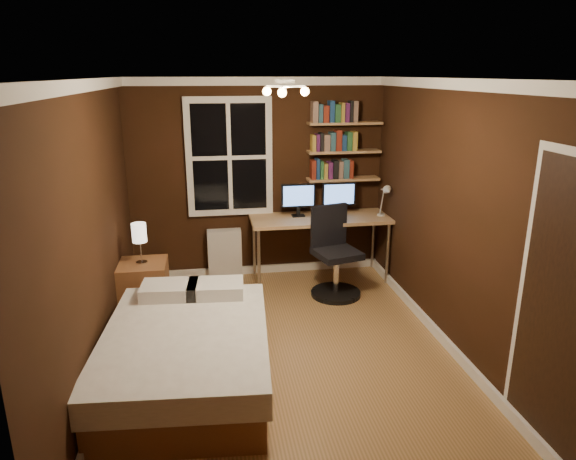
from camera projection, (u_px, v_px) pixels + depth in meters
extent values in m
plane|color=brown|center=(283.00, 353.00, 4.87)|extent=(4.20, 4.20, 0.00)
cube|color=black|center=(258.00, 180.00, 6.48)|extent=(3.20, 0.04, 2.50)
cube|color=black|center=(93.00, 236.00, 4.25)|extent=(0.04, 4.20, 2.50)
cube|color=black|center=(454.00, 219.00, 4.75)|extent=(0.04, 4.20, 2.50)
cube|color=white|center=(283.00, 79.00, 4.14)|extent=(3.20, 4.20, 0.02)
cube|color=white|center=(229.00, 157.00, 6.31)|extent=(1.06, 0.06, 1.46)
cube|color=tan|center=(343.00, 179.00, 6.54)|extent=(0.92, 0.22, 0.03)
cube|color=tan|center=(344.00, 151.00, 6.43)|extent=(0.92, 0.22, 0.03)
cube|color=tan|center=(345.00, 123.00, 6.33)|extent=(0.92, 0.22, 0.03)
cube|color=brown|center=(188.00, 369.00, 4.34)|extent=(1.40, 1.90, 0.29)
cube|color=silver|center=(186.00, 342.00, 4.26)|extent=(1.48, 1.96, 0.22)
cube|color=white|center=(170.00, 290.00, 4.87)|extent=(0.55, 0.40, 0.13)
cube|color=white|center=(216.00, 288.00, 4.90)|extent=(0.55, 0.40, 0.13)
cube|color=brown|center=(144.00, 290.00, 5.49)|extent=(0.51, 0.51, 0.63)
cube|color=silver|center=(225.00, 254.00, 6.58)|extent=(0.43, 0.15, 0.64)
cube|color=tan|center=(320.00, 219.00, 6.40)|extent=(1.73, 0.65, 0.04)
cylinder|color=beige|center=(259.00, 261.00, 6.13)|extent=(0.04, 0.04, 0.78)
cylinder|color=beige|center=(388.00, 254.00, 6.38)|extent=(0.04, 0.04, 0.78)
cylinder|color=beige|center=(254.00, 246.00, 6.67)|extent=(0.04, 0.04, 0.78)
cylinder|color=beige|center=(373.00, 240.00, 6.92)|extent=(0.04, 0.04, 0.78)
cylinder|color=black|center=(336.00, 293.00, 6.13)|extent=(0.59, 0.59, 0.05)
cylinder|color=silver|center=(336.00, 274.00, 6.05)|extent=(0.07, 0.07, 0.44)
cube|color=black|center=(337.00, 254.00, 5.98)|extent=(0.58, 0.58, 0.08)
cube|color=black|center=(329.00, 225.00, 6.08)|extent=(0.46, 0.17, 0.50)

